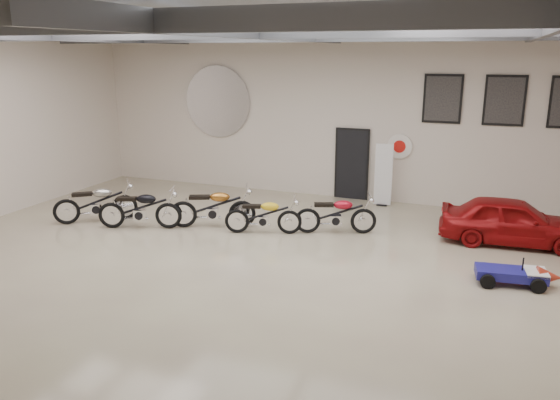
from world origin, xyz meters
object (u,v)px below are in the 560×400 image
at_px(motorcycle_yellow, 263,215).
at_px(vintage_car, 512,221).
at_px(motorcycle_silver, 95,202).
at_px(motorcycle_gold, 213,206).
at_px(motorcycle_red, 336,213).
at_px(banner_stand, 383,175).
at_px(go_kart, 519,271).
at_px(motorcycle_black, 139,208).

distance_m(motorcycle_yellow, vintage_car, 5.88).
xyz_separation_m(motorcycle_silver, motorcycle_gold, (3.09, 0.71, 0.02)).
distance_m(motorcycle_silver, motorcycle_yellow, 4.54).
xyz_separation_m(motorcycle_red, vintage_car, (4.04, 0.76, 0.04)).
distance_m(banner_stand, go_kart, 5.92).
bearing_deg(motorcycle_silver, motorcycle_red, -25.31).
height_order(motorcycle_silver, motorcycle_yellow, motorcycle_silver).
xyz_separation_m(banner_stand, motorcycle_gold, (-3.66, -3.62, -0.36)).
distance_m(motorcycle_yellow, go_kart, 5.90).
distance_m(motorcycle_red, vintage_car, 4.11).
relative_size(motorcycle_gold, motorcycle_red, 1.09).
height_order(banner_stand, motorcycle_red, banner_stand).
height_order(motorcycle_red, vintage_car, vintage_car).
bearing_deg(motorcycle_yellow, banner_stand, 40.55).
distance_m(go_kart, vintage_car, 2.52).
xyz_separation_m(motorcycle_red, go_kart, (4.13, -1.75, -0.22)).
bearing_deg(motorcycle_black, motorcycle_yellow, -6.05).
bearing_deg(motorcycle_yellow, motorcycle_red, 3.92).
relative_size(motorcycle_black, vintage_car, 0.64).
distance_m(motorcycle_black, motorcycle_gold, 1.85).
xyz_separation_m(motorcycle_silver, motorcycle_yellow, (4.48, 0.71, -0.06)).
distance_m(motorcycle_silver, go_kart, 10.29).
bearing_deg(motorcycle_gold, motorcycle_yellow, -22.77).
height_order(motorcycle_silver, vintage_car, vintage_car).
distance_m(motorcycle_black, vintage_car, 9.05).
bearing_deg(motorcycle_yellow, motorcycle_black, 176.27).
xyz_separation_m(motorcycle_yellow, motorcycle_red, (1.67, 0.65, 0.03)).
height_order(motorcycle_yellow, go_kart, motorcycle_yellow).
height_order(banner_stand, motorcycle_yellow, banner_stand).
xyz_separation_m(banner_stand, motorcycle_red, (-0.60, -2.97, -0.41)).
height_order(motorcycle_black, motorcycle_gold, motorcycle_gold).
xyz_separation_m(motorcycle_gold, go_kart, (7.19, -1.09, -0.27)).
bearing_deg(motorcycle_yellow, vintage_car, -3.53).
distance_m(motorcycle_silver, vintage_car, 10.41).
height_order(banner_stand, go_kart, banner_stand).
relative_size(motorcycle_black, go_kart, 1.31).
height_order(motorcycle_gold, motorcycle_yellow, motorcycle_gold).
distance_m(banner_stand, motorcycle_black, 6.91).
relative_size(motorcycle_silver, motorcycle_red, 1.06).
relative_size(motorcycle_yellow, go_kart, 1.17).
bearing_deg(vintage_car, motorcycle_black, 100.20).
height_order(banner_stand, vintage_car, banner_stand).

